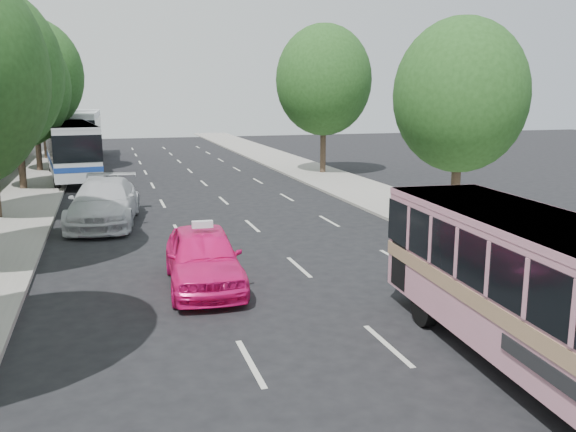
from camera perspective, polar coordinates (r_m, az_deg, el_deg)
name	(u,v)px	position (r m, az deg, el deg)	size (l,w,h in m)	color
ground	(310,317)	(14.33, 2.11, -9.42)	(120.00, 120.00, 0.00)	black
sidewalk_left	(21,195)	(33.31, -23.69, 1.79)	(4.00, 90.00, 0.15)	#9E998E
sidewalk_right	(338,182)	(35.46, 4.71, 3.22)	(4.00, 90.00, 0.12)	#9E998E
tree_left_d	(16,82)	(34.86, -24.09, 11.34)	(5.52, 5.52, 8.60)	#38281E
tree_left_e	(33,72)	(42.82, -22.72, 12.35)	(6.30, 6.30, 9.82)	#38281E
tree_left_f	(42,81)	(50.79, -22.02, 11.64)	(5.88, 5.88, 9.16)	#38281E
tree_right_near	(463,90)	(24.43, 16.09, 11.24)	(5.10, 5.10, 7.95)	#38281E
tree_right_far	(325,76)	(39.00, 3.51, 12.91)	(6.00, 6.00, 9.35)	#38281E
pink_bus	(543,282)	(11.89, 22.74, -5.68)	(2.90, 9.11, 2.86)	#CA8297
pink_taxi	(203,257)	(16.41, -7.93, -3.84)	(1.91, 4.74, 1.62)	#F61579
white_pickup	(104,202)	(25.07, -16.83, 1.24)	(2.45, 6.02, 1.75)	silver
tour_coach_front	(71,146)	(38.65, -19.68, 6.22)	(3.66, 11.49, 3.38)	silver
tour_coach_rear	(81,131)	(50.06, -18.83, 7.54)	(3.00, 12.44, 3.70)	white
taxi_roof_sign	(202,224)	(16.20, -8.02, -0.77)	(0.55, 0.18, 0.18)	silver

